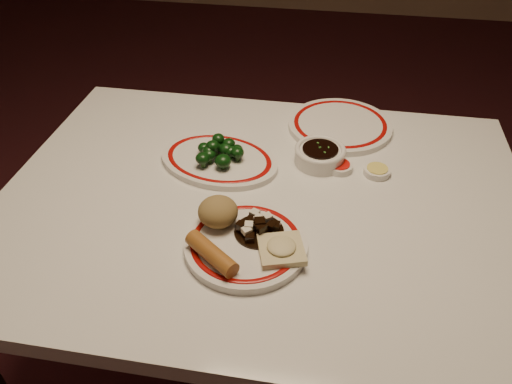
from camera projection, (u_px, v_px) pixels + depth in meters
The scene contains 13 objects.
ground at pixel (260, 377), 1.60m from camera, with size 7.00×7.00×0.00m, color black.
dining_table at pixel (262, 226), 1.19m from camera, with size 1.20×0.90×0.75m.
main_plate at pixel (246, 244), 1.00m from camera, with size 0.31×0.31×0.02m.
rice_mound at pixel (218, 212), 1.02m from camera, with size 0.08×0.08×0.06m, color olive.
spring_roll at pixel (212, 253), 0.95m from camera, with size 0.03×0.03×0.12m, color #9B6026.
fried_wonton at pixel (281, 248), 0.97m from camera, with size 0.11×0.11×0.02m.
stirfry_heap at pixel (258, 227), 1.01m from camera, with size 0.10×0.10×0.03m.
broccoli_plate at pixel (219, 160), 1.23m from camera, with size 0.34×0.31×0.02m.
broccoli_pile at pixel (220, 151), 1.21m from camera, with size 0.12×0.10×0.05m.
soy_bowl at pixel (320, 156), 1.23m from camera, with size 0.12×0.12×0.04m.
sweet_sour_dish at pixel (339, 167), 1.21m from camera, with size 0.06×0.06×0.02m.
mustard_dish at pixel (377, 171), 1.20m from camera, with size 0.06×0.06×0.02m.
far_plate at pixel (340, 125), 1.36m from camera, with size 0.31×0.31×0.02m.
Camera 1 is at (0.13, -0.87, 1.47)m, focal length 35.00 mm.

